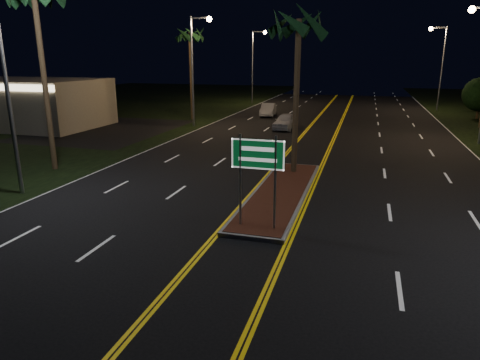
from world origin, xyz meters
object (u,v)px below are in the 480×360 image
at_px(streetlight_left_far, 255,58).
at_px(streetlight_right_far, 439,58).
at_px(palm_median, 299,24).
at_px(car_far, 268,109).
at_px(highway_sign, 258,163).
at_px(median_island, 280,193).
at_px(streetlight_left_near, 11,60).
at_px(shrub_far, 480,94).
at_px(commercial_building, 15,102).
at_px(palm_left_far, 190,35).
at_px(streetlight_left_mid, 196,59).
at_px(car_near, 286,120).

xyz_separation_m(streetlight_left_far, streetlight_right_far, (21.23, -2.00, 0.00)).
relative_size(palm_median, car_far, 1.89).
distance_m(highway_sign, streetlight_right_far, 40.74).
height_order(median_island, streetlight_right_far, streetlight_right_far).
distance_m(highway_sign, streetlight_left_near, 11.17).
relative_size(streetlight_right_far, car_far, 2.05).
height_order(palm_median, shrub_far, palm_median).
relative_size(streetlight_right_far, shrub_far, 2.27).
relative_size(commercial_building, palm_median, 1.81).
bearing_deg(palm_left_far, streetlight_right_far, 30.88).
relative_size(median_island, car_far, 2.33).
bearing_deg(shrub_far, car_far, -169.79).
height_order(streetlight_left_mid, streetlight_left_far, same).
bearing_deg(streetlight_left_far, car_near, -68.61).
bearing_deg(streetlight_left_mid, streetlight_left_far, 90.00).
relative_size(streetlight_left_near, car_far, 2.05).
relative_size(palm_median, palm_left_far, 0.94).
xyz_separation_m(highway_sign, palm_median, (0.00, 7.70, 4.87)).
relative_size(streetlight_left_near, palm_left_far, 1.02).
distance_m(streetlight_left_mid, streetlight_right_far, 27.83).
bearing_deg(palm_left_far, shrub_far, 16.74).
xyz_separation_m(streetlight_left_far, car_near, (7.59, -19.37, -4.90)).
distance_m(median_island, streetlight_left_mid, 20.80).
bearing_deg(shrub_far, palm_left_far, -163.26).
bearing_deg(palm_median, car_far, 105.96).
distance_m(streetlight_left_mid, palm_median, 17.25).
bearing_deg(streetlight_left_far, palm_left_far, -97.78).
height_order(streetlight_left_near, streetlight_left_mid, same).
distance_m(palm_left_far, shrub_far, 28.30).
relative_size(palm_left_far, car_near, 1.94).
bearing_deg(palm_median, shrub_far, 61.58).
bearing_deg(car_near, shrub_far, 38.54).
height_order(shrub_far, car_near, shrub_far).
distance_m(palm_median, car_near, 15.85).
xyz_separation_m(commercial_building, streetlight_left_near, (15.39, -15.99, 3.65)).
distance_m(streetlight_left_mid, shrub_far, 27.40).
xyz_separation_m(streetlight_left_near, streetlight_left_far, (0.00, 40.00, 0.00)).
height_order(median_island, streetlight_left_far, streetlight_left_far).
bearing_deg(palm_median, commercial_building, 159.95).
bearing_deg(car_near, streetlight_right_far, 56.35).
bearing_deg(commercial_building, streetlight_left_mid, 14.61).
xyz_separation_m(commercial_building, palm_median, (26.00, -9.49, 5.27)).
height_order(highway_sign, car_near, highway_sign).
bearing_deg(streetlight_left_near, palm_median, 31.49).
bearing_deg(streetlight_left_near, car_far, 81.28).
bearing_deg(palm_left_far, streetlight_left_mid, -61.33).
distance_m(streetlight_right_far, car_far, 20.03).
bearing_deg(car_far, streetlight_left_mid, -123.41).
xyz_separation_m(streetlight_left_far, palm_median, (10.61, -33.50, 1.62)).
distance_m(median_island, highway_sign, 4.80).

